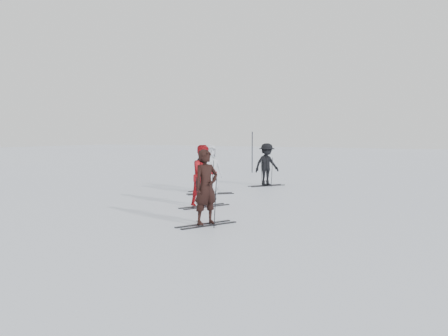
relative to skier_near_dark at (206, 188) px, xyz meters
name	(u,v)px	position (x,y,z in m)	size (l,w,h in m)	color
ground	(209,200)	(-2.25, 3.80, -0.89)	(120.00, 120.00, 0.00)	silver
skier_near_dark	(206,188)	(0.00, 0.00, 0.00)	(0.65, 0.43, 1.78)	black
skier_red	(204,176)	(-1.62, 2.52, 0.02)	(0.88, 0.69, 1.82)	#A81319
skier_grey	(210,170)	(-3.09, 5.26, -0.01)	(0.86, 0.56, 1.76)	silver
skier_uphill_left	(203,169)	(-3.97, 6.17, -0.08)	(0.95, 0.40, 1.62)	black
skier_uphill_far	(267,165)	(-2.49, 8.82, -0.02)	(1.13, 0.65, 1.75)	black
skis_near_dark	(206,200)	(0.00, 0.00, -0.30)	(0.86, 1.63, 1.19)	black
skis_red	(204,186)	(-1.62, 2.52, -0.27)	(0.90, 1.70, 1.24)	black
skis_grey	(210,176)	(-3.09, 5.26, -0.25)	(0.93, 1.75, 1.28)	black
skis_uphill_left	(203,175)	(-3.97, 6.17, -0.32)	(0.83, 1.57, 1.14)	black
skis_uphill_far	(267,171)	(-2.49, 8.82, -0.27)	(0.90, 1.70, 1.24)	black
piste_marker	(252,152)	(-6.16, 14.84, 0.25)	(0.05, 0.05, 2.28)	black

